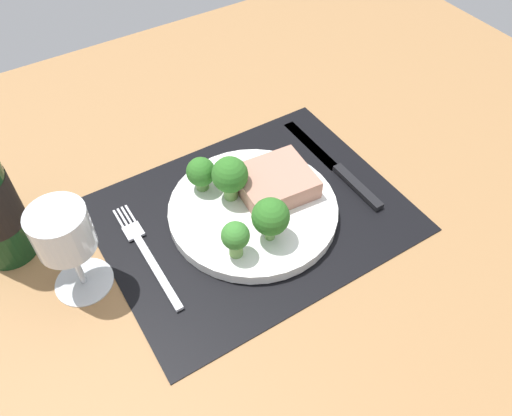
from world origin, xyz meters
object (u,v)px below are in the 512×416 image
at_px(plate, 253,210).
at_px(fork, 146,253).
at_px(knife, 339,169).
at_px(steak, 275,182).
at_px(wine_glass, 64,236).

height_order(plate, fork, plate).
relative_size(fork, knife, 0.83).
distance_m(steak, wine_glass, 0.29).
height_order(steak, wine_glass, wine_glass).
bearing_deg(knife, plate, -176.18).
xyz_separation_m(plate, fork, (-0.16, 0.01, -0.01)).
bearing_deg(wine_glass, steak, -1.32).
bearing_deg(plate, knife, 1.94).
bearing_deg(plate, wine_glass, 175.70).
bearing_deg(steak, knife, -3.13).
relative_size(steak, knife, 0.44).
height_order(steak, knife, steak).
xyz_separation_m(steak, wine_glass, (-0.28, 0.01, 0.06)).
relative_size(knife, wine_glass, 1.74).
bearing_deg(wine_glass, fork, -2.63).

